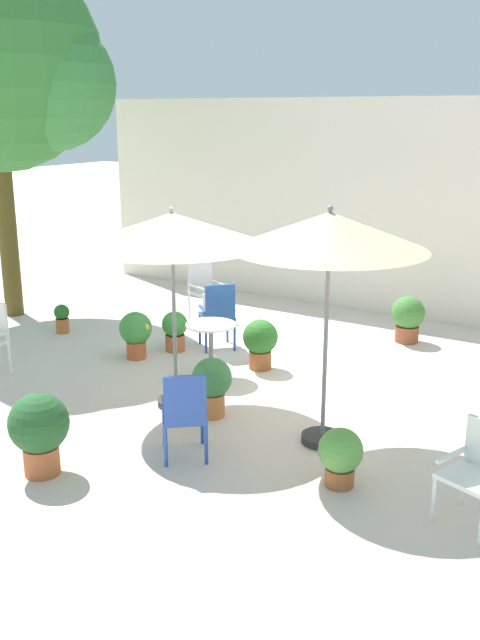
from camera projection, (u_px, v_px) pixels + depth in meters
The scene contains 16 objects.
ground_plane at pixel (246, 386), 9.03m from camera, with size 60.00×60.00×0.00m, color beige.
villa_facade at pixel (381, 207), 11.98m from camera, with size 11.23×0.30×3.54m, color silver.
patio_umbrella_0 at pixel (172, 231), 7.86m from camera, with size 2.07×2.07×2.32m.
patio_umbrella_1 at pixel (329, 234), 6.89m from camera, with size 1.92×1.92×2.46m.
cafe_table_0 at pixel (211, 340), 9.23m from camera, with size 0.64×0.64×0.71m.
patio_chair_0 at pixel (218, 312), 10.25m from camera, with size 0.65×0.65×0.99m.
patio_chair_1 at pixel (184, 411), 7.00m from camera, with size 0.64×0.65×0.93m.
patio_chair_2 at pixel (204, 286), 11.79m from camera, with size 0.62×0.61×0.96m.
potted_plant_0 at pixel (408, 317), 10.65m from camera, with size 0.49×0.49×0.70m.
potted_plant_1 at pixel (39, 429), 6.73m from camera, with size 0.57×0.57×0.80m.
potted_plant_2 at pixel (260, 341), 9.54m from camera, with size 0.47×0.47×0.68m.
potted_plant_3 at pixel (136, 332), 9.94m from camera, with size 0.46×0.45×0.66m.
potted_plant_5 at pixel (62, 318), 11.13m from camera, with size 0.24×0.24×0.45m.
potted_plant_6 at pixel (175, 329), 10.26m from camera, with size 0.37×0.37×0.58m.
potted_plant_7 at pixel (340, 455), 6.55m from camera, with size 0.42×0.42×0.56m.
potted_plant_8 at pixel (212, 383), 8.04m from camera, with size 0.45×0.45×0.69m.
Camera 1 is at (4.44, -7.17, 3.32)m, focal length 40.41 mm.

